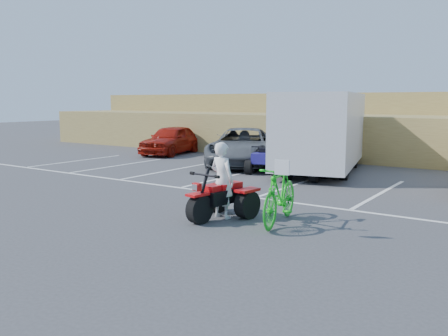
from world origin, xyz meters
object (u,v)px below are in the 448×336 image
Objects in this scene: green_dirt_bike at (280,194)px; red_car at (171,140)px; grey_pickup at (243,147)px; cargo_trailer at (322,130)px; quad_atv_blue at (265,173)px; red_trike_atv at (218,219)px; rider at (222,180)px; quad_atv_green at (306,179)px.

red_car is at bearing 129.55° from green_dirt_bike.
cargo_trailer is at bearing -25.54° from grey_pickup.
quad_atv_blue is at bearing 111.38° from green_dirt_bike.
green_dirt_bike is at bearing -78.08° from grey_pickup.
grey_pickup is at bearing 123.89° from quad_atv_blue.
quad_atv_blue is (-1.63, -1.43, -1.60)m from cargo_trailer.
red_car is 2.62× the size of quad_atv_blue.
quad_atv_blue is at bearing 118.81° from red_trike_atv.
green_dirt_bike is (1.35, 0.26, -0.21)m from rider.
rider reaches higher than grey_pickup.
red_car is at bearing 143.02° from red_trike_atv.
cargo_trailer is (-2.29, 7.74, 0.94)m from green_dirt_bike.
grey_pickup is (-4.45, 8.05, -0.11)m from rider.
red_car reaches higher than green_dirt_bike.
quad_atv_green is at bearing 103.98° from red_trike_atv.
red_car is 7.68m from quad_atv_blue.
quad_atv_green is (1.90, -0.47, 0.00)m from quad_atv_blue.
red_car is 2.74× the size of quad_atv_green.
grey_pickup reaches higher than red_car.
grey_pickup is at bearing -27.34° from red_car.
red_trike_atv is 0.25× the size of cargo_trailer.
rider is 8.08m from cargo_trailer.
grey_pickup is at bearing -52.98° from rider.
grey_pickup is at bearing 116.24° from green_dirt_bike.
red_car is (-10.98, 9.22, 0.06)m from green_dirt_bike.
quad_atv_green is (0.27, -1.90, -1.60)m from cargo_trailer.
rider is at bearing 90.00° from red_trike_atv.
quad_atv_green is at bearing -75.69° from rider.
grey_pickup reaches higher than green_dirt_bike.
rider reaches higher than quad_atv_blue.
cargo_trailer is 2.69m from quad_atv_blue.
grey_pickup is 3.56× the size of quad_atv_green.
rider reaches higher than green_dirt_bike.
red_trike_atv is 6.28m from quad_atv_green.
quad_atv_green is (-0.66, 6.10, -0.88)m from rider.
cargo_trailer reaches higher than green_dirt_bike.
green_dirt_bike is 0.52× the size of red_car.
red_trike_atv is at bearing 90.00° from rider.
red_trike_atv reaches higher than quad_atv_green.
red_car reaches higher than quad_atv_green.
green_dirt_bike is at bearing -160.91° from rider.
red_car reaches higher than quad_atv_blue.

